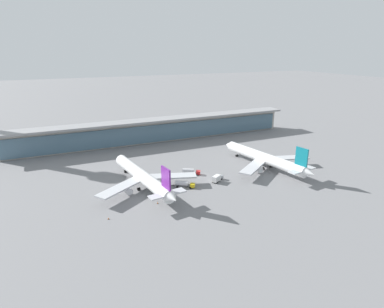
{
  "coord_description": "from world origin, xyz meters",
  "views": [
    {
      "loc": [
        -64.56,
        -129.43,
        58.08
      ],
      "look_at": [
        0.0,
        11.83,
        7.4
      ],
      "focal_mm": 30.18,
      "sensor_mm": 36.0,
      "label": 1
    }
  ],
  "objects_px": {
    "airliner_centre_stand": "(265,158)",
    "safety_cone_bravo": "(108,218)",
    "service_truck_under_wing_grey": "(217,178)",
    "service_truck_mid_apron_red": "(191,171)",
    "airliner_left_stand": "(143,177)",
    "service_truck_near_nose_yellow": "(184,184)",
    "safety_cone_alpha": "(158,203)"
  },
  "relations": [
    {
      "from": "airliner_centre_stand",
      "to": "safety_cone_bravo",
      "type": "bearing_deg",
      "value": -166.56
    },
    {
      "from": "service_truck_under_wing_grey",
      "to": "service_truck_mid_apron_red",
      "type": "relative_size",
      "value": 0.86
    },
    {
      "from": "airliner_left_stand",
      "to": "service_truck_near_nose_yellow",
      "type": "distance_m",
      "value": 18.14
    },
    {
      "from": "safety_cone_bravo",
      "to": "safety_cone_alpha",
      "type": "bearing_deg",
      "value": 12.29
    },
    {
      "from": "service_truck_mid_apron_red",
      "to": "safety_cone_alpha",
      "type": "height_order",
      "value": "service_truck_mid_apron_red"
    },
    {
      "from": "service_truck_mid_apron_red",
      "to": "safety_cone_alpha",
      "type": "xyz_separation_m",
      "value": [
        -24.66,
        -23.06,
        -1.39
      ]
    },
    {
      "from": "service_truck_under_wing_grey",
      "to": "airliner_left_stand",
      "type": "bearing_deg",
      "value": 167.44
    },
    {
      "from": "service_truck_under_wing_grey",
      "to": "safety_cone_alpha",
      "type": "xyz_separation_m",
      "value": [
        -32.13,
        -9.88,
        -1.37
      ]
    },
    {
      "from": "airliner_left_stand",
      "to": "airliner_centre_stand",
      "type": "bearing_deg",
      "value": -1.5
    },
    {
      "from": "service_truck_near_nose_yellow",
      "to": "service_truck_mid_apron_red",
      "type": "height_order",
      "value": "same"
    },
    {
      "from": "service_truck_under_wing_grey",
      "to": "safety_cone_alpha",
      "type": "bearing_deg",
      "value": -162.9
    },
    {
      "from": "airliner_left_stand",
      "to": "service_truck_mid_apron_red",
      "type": "height_order",
      "value": "airliner_left_stand"
    },
    {
      "from": "service_truck_under_wing_grey",
      "to": "service_truck_mid_apron_red",
      "type": "height_order",
      "value": "service_truck_under_wing_grey"
    },
    {
      "from": "airliner_centre_stand",
      "to": "service_truck_under_wing_grey",
      "type": "relative_size",
      "value": 8.19
    },
    {
      "from": "service_truck_mid_apron_red",
      "to": "service_truck_near_nose_yellow",
      "type": "bearing_deg",
      "value": -124.63
    },
    {
      "from": "service_truck_near_nose_yellow",
      "to": "service_truck_mid_apron_red",
      "type": "xyz_separation_m",
      "value": [
        8.92,
        12.91,
        0.0
      ]
    },
    {
      "from": "service_truck_near_nose_yellow",
      "to": "service_truck_mid_apron_red",
      "type": "relative_size",
      "value": 0.99
    },
    {
      "from": "airliner_centre_stand",
      "to": "service_truck_under_wing_grey",
      "type": "height_order",
      "value": "airliner_centre_stand"
    },
    {
      "from": "airliner_left_stand",
      "to": "safety_cone_alpha",
      "type": "relative_size",
      "value": 86.21
    },
    {
      "from": "airliner_left_stand",
      "to": "service_truck_near_nose_yellow",
      "type": "bearing_deg",
      "value": -23.24
    },
    {
      "from": "airliner_left_stand",
      "to": "service_truck_near_nose_yellow",
      "type": "relative_size",
      "value": 7.13
    },
    {
      "from": "service_truck_under_wing_grey",
      "to": "safety_cone_bravo",
      "type": "bearing_deg",
      "value": -164.72
    },
    {
      "from": "airliner_left_stand",
      "to": "airliner_centre_stand",
      "type": "distance_m",
      "value": 63.79
    },
    {
      "from": "service_truck_near_nose_yellow",
      "to": "airliner_centre_stand",
      "type": "bearing_deg",
      "value": 6.46
    },
    {
      "from": "airliner_left_stand",
      "to": "service_truck_under_wing_grey",
      "type": "bearing_deg",
      "value": -12.56
    },
    {
      "from": "service_truck_mid_apron_red",
      "to": "service_truck_under_wing_grey",
      "type": "bearing_deg",
      "value": -60.45
    },
    {
      "from": "airliner_left_stand",
      "to": "service_truck_mid_apron_red",
      "type": "bearing_deg",
      "value": 13.07
    },
    {
      "from": "service_truck_under_wing_grey",
      "to": "service_truck_mid_apron_red",
      "type": "distance_m",
      "value": 15.14
    },
    {
      "from": "service_truck_mid_apron_red",
      "to": "safety_cone_bravo",
      "type": "distance_m",
      "value": 52.44
    },
    {
      "from": "service_truck_near_nose_yellow",
      "to": "service_truck_under_wing_grey",
      "type": "relative_size",
      "value": 1.15
    },
    {
      "from": "safety_cone_alpha",
      "to": "safety_cone_bravo",
      "type": "relative_size",
      "value": 1.0
    },
    {
      "from": "airliner_centre_stand",
      "to": "service_truck_mid_apron_red",
      "type": "relative_size",
      "value": 7.05
    }
  ]
}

